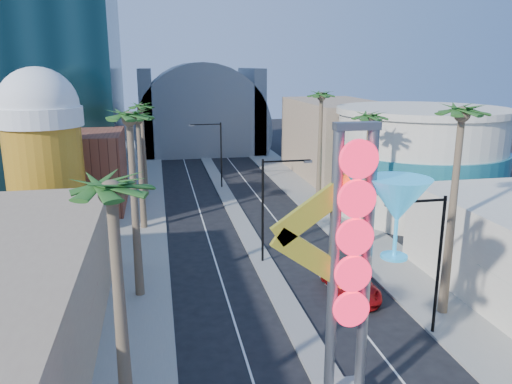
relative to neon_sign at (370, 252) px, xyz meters
name	(u,v)px	position (x,y,z in m)	size (l,w,h in m)	color
sidewalk_west	(140,213)	(-10.32, 32.04, -7.23)	(5.00, 100.00, 0.15)	gray
sidewalk_east	(320,203)	(8.68, 32.04, -7.23)	(5.00, 100.00, 0.15)	gray
median	(229,200)	(-0.82, 35.04, -7.23)	(1.60, 84.00, 0.15)	gray
brick_filler_west	(74,171)	(-16.82, 35.04, -3.31)	(10.00, 10.00, 8.00)	brown
filler_east	(337,139)	(15.18, 45.04, -2.31)	(10.00, 20.00, 10.00)	#9F8266
beer_mug	(43,147)	(-17.82, 27.04, 0.54)	(7.00, 7.00, 14.50)	#BB7519
turquoise_building	(419,162)	(17.18, 27.04, -2.06)	(16.60, 16.60, 10.60)	beige
canopy	(200,126)	(-0.82, 69.04, -3.00)	(22.00, 16.00, 22.00)	slate
neon_sign	(370,252)	(0.00, 0.00, 0.00)	(6.53, 2.60, 12.55)	gray
streetlight_0	(270,200)	(-0.27, 17.04, -2.43)	(3.79, 0.25, 8.00)	black
streetlight_1	(217,149)	(-1.36, 41.04, -2.43)	(3.79, 0.25, 8.00)	black
streetlight_2	(432,253)	(5.91, 5.04, -2.47)	(3.45, 0.25, 8.00)	black
palm_0	(113,209)	(-9.82, -0.96, 2.62)	(2.40, 2.40, 11.70)	brown
palm_1	(130,130)	(-9.82, 13.04, 3.52)	(2.40, 2.40, 12.70)	brown
palm_2	(138,125)	(-9.82, 27.04, 2.17)	(2.40, 2.40, 11.20)	brown
palm_3	(142,113)	(-9.82, 39.04, 2.17)	(2.40, 2.40, 11.20)	brown
palm_5	(461,128)	(8.18, 7.04, 3.96)	(2.40, 2.40, 13.20)	brown
palm_6	(370,126)	(8.18, 19.04, 2.62)	(2.40, 2.40, 11.70)	brown
palm_7	(321,103)	(8.18, 31.04, 3.52)	(2.40, 2.40, 12.70)	brown
red_pickup	(350,282)	(3.68, 10.63, -6.47)	(2.79, 6.05, 1.68)	#B80E10
pedestrian_b	(346,235)	(6.69, 19.08, -6.29)	(0.85, 0.66, 1.74)	gray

